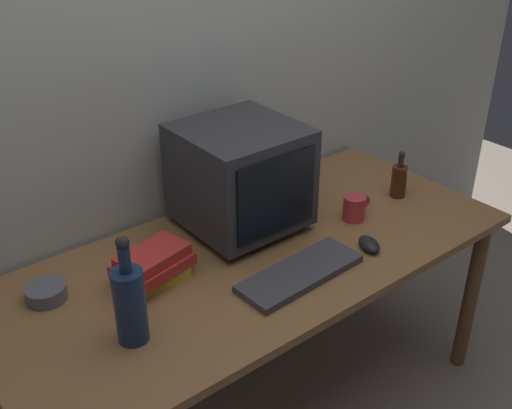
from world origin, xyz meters
The scene contains 12 objects.
ground_plane centered at (0.00, 0.00, 0.00)m, with size 6.00×6.00×0.00m, color gray.
back_wall centered at (0.00, 0.45, 1.25)m, with size 4.00×0.08×2.50m, color beige.
desk centered at (0.00, 0.00, 0.64)m, with size 1.76×0.79×0.72m.
crt_monitor centered at (0.07, 0.17, 0.91)m, with size 0.38×0.39×0.37m.
keyboard centered at (0.02, -0.19, 0.73)m, with size 0.42×0.15×0.02m, color #3F3F47.
computer_mouse centered at (0.31, -0.22, 0.74)m, with size 0.06×0.10×0.04m, color black.
bottle_tall centered at (-0.52, -0.12, 0.84)m, with size 0.08×0.08×0.32m.
bottle_short centered at (0.67, -0.03, 0.79)m, with size 0.06×0.06×0.19m.
book_stack centered at (-0.34, 0.07, 0.77)m, with size 0.25×0.19×0.11m.
mug centered at (0.41, -0.05, 0.76)m, with size 0.12×0.08×0.09m.
cd_spindle centered at (-0.63, 0.19, 0.74)m, with size 0.12×0.12×0.04m, color #595B66.
metal_canister centered at (0.43, 0.27, 0.79)m, with size 0.09×0.09×0.15m, color #B7B2A8.
Camera 1 is at (-1.06, -1.32, 1.84)m, focal length 43.34 mm.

